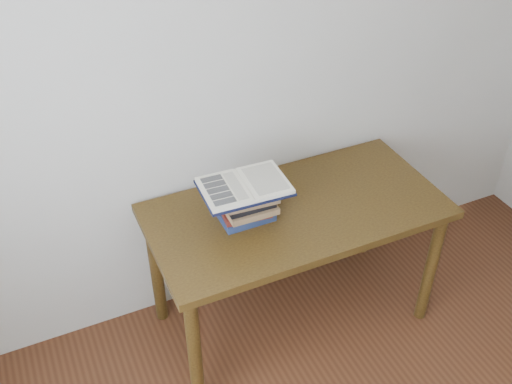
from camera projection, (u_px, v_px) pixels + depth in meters
name	position (u px, v px, depth m)	size (l,w,h in m)	color
desk	(296.00, 224.00, 2.78)	(1.36, 0.68, 0.73)	#4C3613
book_stack	(248.00, 203.00, 2.59)	(0.26, 0.19, 0.18)	navy
open_book	(245.00, 186.00, 2.52)	(0.38, 0.27, 0.03)	black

